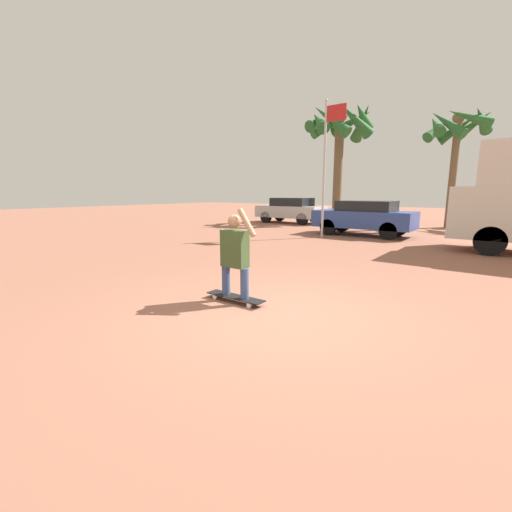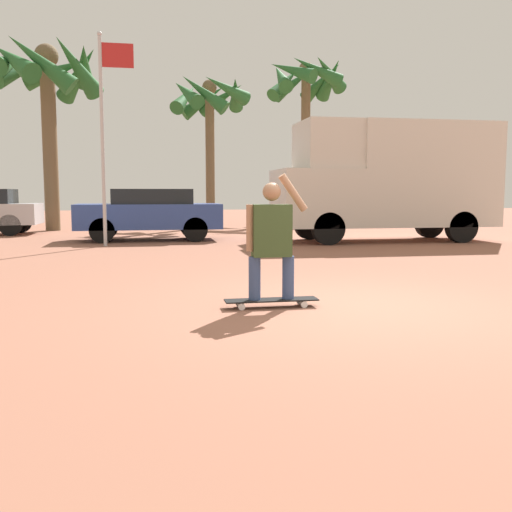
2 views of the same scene
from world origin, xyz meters
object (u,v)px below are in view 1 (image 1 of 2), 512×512
(person_skateboarder, at_px, (235,252))
(flagpole, at_px, (326,160))
(parked_car_silver, at_px, (291,210))
(parked_car_blue, at_px, (364,217))
(skateboard, at_px, (235,297))
(palm_tree_center_background, at_px, (457,130))
(palm_tree_far_left, at_px, (341,127))

(person_skateboarder, relative_size, flagpole, 0.28)
(parked_car_silver, bearing_deg, flagpole, -47.50)
(person_skateboarder, bearing_deg, parked_car_blue, 97.85)
(skateboard, distance_m, palm_tree_center_background, 16.67)
(parked_car_blue, distance_m, palm_tree_far_left, 7.67)
(palm_tree_center_background, bearing_deg, skateboard, -93.42)
(skateboard, relative_size, parked_car_blue, 0.27)
(palm_tree_center_background, relative_size, flagpole, 1.11)
(parked_car_silver, distance_m, flagpole, 7.02)
(palm_tree_far_left, bearing_deg, parked_car_blue, -55.97)
(parked_car_blue, xyz_separation_m, flagpole, (-1.06, -1.64, 2.26))
(skateboard, distance_m, parked_car_blue, 10.20)
(person_skateboarder, relative_size, palm_tree_center_background, 0.25)
(flagpole, bearing_deg, parked_car_blue, 57.25)
(skateboard, relative_size, person_skateboarder, 0.75)
(person_skateboarder, relative_size, parked_car_blue, 0.37)
(parked_car_silver, height_order, palm_tree_far_left, palm_tree_far_left)
(skateboard, distance_m, flagpole, 9.28)
(parked_car_silver, xyz_separation_m, flagpole, (4.49, -4.90, 2.26))
(parked_car_silver, bearing_deg, palm_tree_far_left, 40.05)
(palm_tree_far_left, xyz_separation_m, flagpole, (2.36, -6.69, -2.40))
(skateboard, distance_m, person_skateboarder, 0.78)
(person_skateboarder, bearing_deg, flagpole, 106.15)
(parked_car_blue, bearing_deg, palm_tree_center_background, 68.25)
(person_skateboarder, distance_m, parked_car_silver, 15.04)
(parked_car_blue, bearing_deg, palm_tree_far_left, 124.03)
(parked_car_blue, distance_m, palm_tree_center_background, 7.50)
(parked_car_blue, relative_size, parked_car_silver, 1.02)
(parked_car_blue, bearing_deg, person_skateboarder, -82.15)
(skateboard, bearing_deg, palm_tree_far_left, 107.60)
(parked_car_silver, xyz_separation_m, palm_tree_far_left, (2.13, 1.79, 4.65))
(parked_car_silver, xyz_separation_m, palm_tree_center_background, (7.89, 2.61, 4.04))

